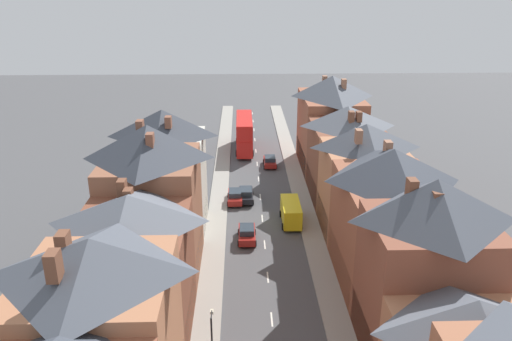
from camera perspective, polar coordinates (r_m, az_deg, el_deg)
pavement_left at (r=58.33m, az=-4.39°, el=-4.61°), size 2.20×104.00×0.14m
pavement_right at (r=58.72m, az=5.63°, el=-4.47°), size 2.20×104.00×0.14m
centre_line_dashes at (r=56.53m, az=0.72°, el=-5.49°), size 0.14×97.80×0.01m
terrace_row_left at (r=33.98m, az=-15.39°, el=-13.29°), size 8.00×50.35×13.85m
terrace_row_right at (r=45.00m, az=14.52°, el=-4.89°), size 8.00×70.09×13.34m
double_decker_bus_lead at (r=78.30m, az=-1.35°, el=4.30°), size 2.74×10.80×5.30m
car_near_blue at (r=60.69m, az=-1.17°, el=-2.74°), size 1.90×4.27×1.60m
car_near_silver at (r=51.59m, az=-1.05°, el=-7.20°), size 1.90×3.95×1.64m
car_parked_right_a at (r=71.84m, az=1.60°, el=1.07°), size 1.90×3.90×1.57m
car_mid_black at (r=60.24m, az=-2.41°, el=-2.94°), size 1.90×4.05×1.60m
delivery_van at (r=55.11m, az=4.01°, el=-4.72°), size 2.20×5.20×2.41m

